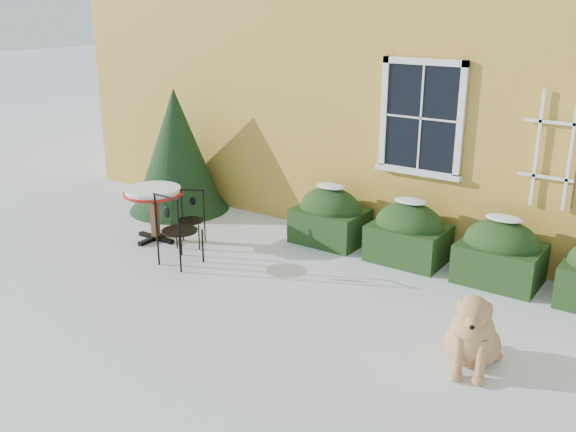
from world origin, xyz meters
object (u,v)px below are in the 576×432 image
Objects in this scene: patio_chair_far at (191,218)px; dog at (472,336)px; patio_chair_near at (177,229)px; bistro_table at (153,197)px; evergreen_shrub at (177,162)px.

dog is (4.71, -0.97, -0.05)m from patio_chair_far.
dog is (4.31, -0.27, -0.16)m from patio_chair_near.
dog reaches higher than bistro_table.
evergreen_shrub is 2.03× the size of patio_chair_near.
bistro_table is 1.09× the size of patio_chair_far.
bistro_table is (0.79, -1.34, -0.16)m from evergreen_shrub.
patio_chair_far is 4.80m from dog.
dog is at bearing -39.34° from patio_chair_far.
dog is (6.09, -2.12, -0.49)m from evergreen_shrub.
bistro_table is 0.68m from patio_chair_far.
evergreen_shrub reaches higher than bistro_table.
patio_chair_far is (-0.40, 0.70, -0.11)m from patio_chair_near.
evergreen_shrub reaches higher than patio_chair_near.
patio_chair_near is (1.78, -1.85, -0.33)m from evergreen_shrub.
patio_chair_far is at bearing -40.02° from evergreen_shrub.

